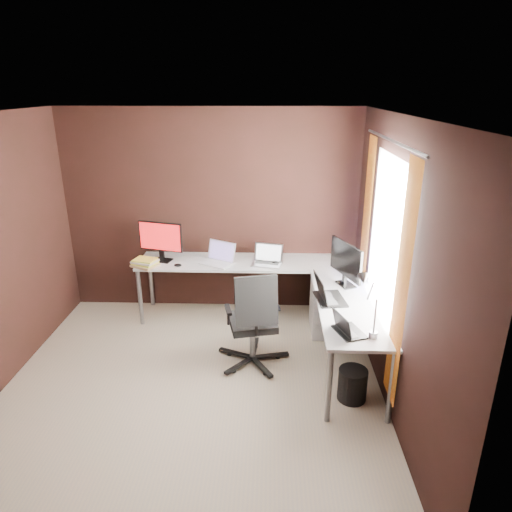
{
  "coord_description": "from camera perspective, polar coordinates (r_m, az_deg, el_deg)",
  "views": [
    {
      "loc": [
        0.73,
        -3.62,
        2.71
      ],
      "look_at": [
        0.58,
        0.95,
        1.0
      ],
      "focal_mm": 32.0,
      "sensor_mm": 36.0,
      "label": 1
    }
  ],
  "objects": [
    {
      "name": "room",
      "position": [
        3.98,
        -3.87,
        -0.72
      ],
      "size": [
        3.6,
        3.6,
        2.5
      ],
      "color": "tan",
      "rests_on": "ground"
    },
    {
      "name": "desk",
      "position": [
        5.09,
        2.98,
        -3.12
      ],
      "size": [
        2.65,
        2.25,
        0.73
      ],
      "color": "silver",
      "rests_on": "ground"
    },
    {
      "name": "drawer_pedestal",
      "position": [
        5.39,
        9.17,
        -6.38
      ],
      "size": [
        0.42,
        0.5,
        0.6
      ],
      "primitive_type": "cube",
      "color": "silver",
      "rests_on": "ground"
    },
    {
      "name": "monitor_left",
      "position": [
        5.56,
        -11.85,
        2.07
      ],
      "size": [
        0.54,
        0.21,
        0.48
      ],
      "rotation": [
        0.0,
        0.0,
        -0.26
      ],
      "color": "black",
      "rests_on": "desk"
    },
    {
      "name": "monitor_right",
      "position": [
        4.83,
        11.19,
        -0.7
      ],
      "size": [
        0.24,
        0.55,
        0.48
      ],
      "rotation": [
        0.0,
        0.0,
        1.95
      ],
      "color": "black",
      "rests_on": "desk"
    },
    {
      "name": "laptop_white",
      "position": [
        5.45,
        -4.68,
        -0.32
      ],
      "size": [
        0.45,
        0.41,
        0.25
      ],
      "rotation": [
        0.0,
        0.0,
        -0.5
      ],
      "color": "silver",
      "rests_on": "desk"
    },
    {
      "name": "laptop_silver",
      "position": [
        5.41,
        1.43,
        -0.46
      ],
      "size": [
        0.39,
        0.31,
        0.23
      ],
      "rotation": [
        0.0,
        0.0,
        -0.22
      ],
      "color": "silver",
      "rests_on": "desk"
    },
    {
      "name": "laptop_black_big",
      "position": [
        4.56,
        8.83,
        -4.82
      ],
      "size": [
        0.32,
        0.42,
        0.25
      ],
      "rotation": [
        0.0,
        0.0,
        1.72
      ],
      "color": "black",
      "rests_on": "desk"
    },
    {
      "name": "laptop_black_small",
      "position": [
        4.01,
        11.24,
        -8.89
      ],
      "size": [
        0.29,
        0.34,
        0.2
      ],
      "rotation": [
        0.0,
        0.0,
        1.92
      ],
      "color": "black",
      "rests_on": "desk"
    },
    {
      "name": "book_stack",
      "position": [
        5.49,
        -13.7,
        -0.83
      ],
      "size": [
        0.35,
        0.33,
        0.09
      ],
      "rotation": [
        0.0,
        0.0,
        -0.37
      ],
      "color": "#9D8054",
      "rests_on": "desk"
    },
    {
      "name": "mouse_left",
      "position": [
        5.41,
        -9.75,
        -1.13
      ],
      "size": [
        0.11,
        0.09,
        0.04
      ],
      "primitive_type": "ellipsoid",
      "rotation": [
        0.0,
        0.0,
        0.39
      ],
      "color": "black",
      "rests_on": "desk"
    },
    {
      "name": "mouse_corner",
      "position": [
        5.42,
        2.47,
        -0.8
      ],
      "size": [
        0.09,
        0.06,
        0.04
      ],
      "primitive_type": "ellipsoid",
      "rotation": [
        0.0,
        0.0,
        -0.01
      ],
      "color": "black",
      "rests_on": "desk"
    },
    {
      "name": "desk_lamp",
      "position": [
        3.89,
        13.73,
        -5.02
      ],
      "size": [
        0.18,
        0.21,
        0.55
      ],
      "rotation": [
        0.0,
        0.0,
        0.31
      ],
      "color": "slate",
      "rests_on": "desk"
    },
    {
      "name": "office_chair",
      "position": [
        4.73,
        -0.37,
        -10.12
      ],
      "size": [
        0.59,
        0.61,
        1.05
      ],
      "rotation": [
        0.0,
        0.0,
        0.23
      ],
      "color": "black",
      "rests_on": "ground"
    },
    {
      "name": "wastebasket",
      "position": [
        4.42,
        11.95,
        -15.43
      ],
      "size": [
        0.27,
        0.27,
        0.31
      ],
      "primitive_type": "cylinder",
      "rotation": [
        0.0,
        0.0,
        0.02
      ],
      "color": "black",
      "rests_on": "ground"
    }
  ]
}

